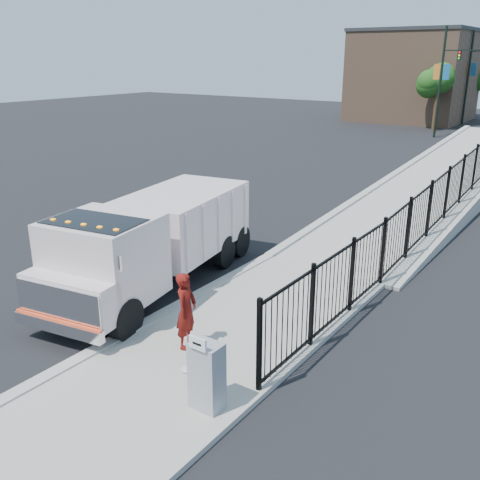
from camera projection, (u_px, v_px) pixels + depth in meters
The scene contains 15 objects.
ground at pixel (184, 307), 13.36m from camera, with size 120.00×120.00×0.00m, color black.
sidewalk at pixel (191, 364), 10.75m from camera, with size 3.55×12.00×0.12m, color #9E998E.
curb at pixel (124, 336), 11.79m from camera, with size 0.30×12.00×0.16m, color #ADAAA3.
ramp at pixel (447, 192), 24.57m from camera, with size 3.95×24.00×1.70m, color #9E998E.
iron_fence at pixel (460, 195), 20.41m from camera, with size 0.10×28.00×1.80m, color black.
truck at pixel (151, 239), 13.96m from camera, with size 3.54×7.62×2.51m.
worker at pixel (186, 310), 11.06m from camera, with size 0.61×0.40×1.66m, color #66100B.
utility_cabinet at pixel (207, 376), 9.16m from camera, with size 0.55×0.40×1.25m, color gray.
arrow_sign at pixel (198, 343), 8.75m from camera, with size 0.35×0.04×0.22m, color white.
debris at pixel (188, 369), 10.43m from camera, with size 0.29×0.29×0.07m, color silver.
light_pole_0 at pixel (445, 78), 39.46m from camera, with size 3.78×0.22×8.00m.
light_pole_2 at pixel (472, 74), 47.12m from camera, with size 3.77×0.22×8.00m.
tree_0 at pixel (439, 82), 43.38m from camera, with size 2.43×2.43×5.22m.
tree_2 at pixel (476, 77), 52.72m from camera, with size 2.42×2.42×5.21m.
building at pixel (414, 77), 50.95m from camera, with size 10.00×10.00×8.00m, color #8C664C.
Camera 1 is at (8.11, -9.07, 5.94)m, focal length 40.00 mm.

